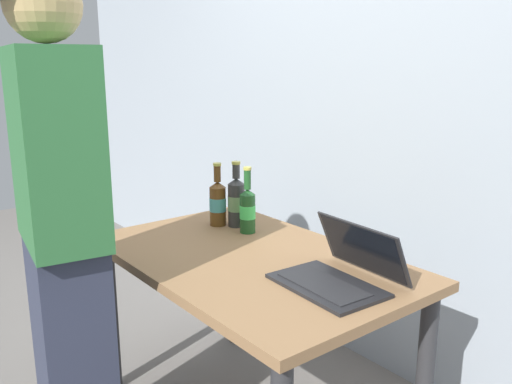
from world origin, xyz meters
TOP-DOWN VIEW (x-y plane):
  - desk at (0.00, 0.00)m, footprint 1.23×0.78m
  - laptop at (0.38, 0.07)m, footprint 0.38×0.33m
  - beer_bottle_amber at (-0.23, 0.16)m, footprint 0.07×0.07m
  - beer_bottle_green at (-0.33, 0.18)m, footprint 0.07×0.07m
  - beer_bottle_brown at (-0.40, 0.13)m, footprint 0.07×0.07m
  - person_figure at (-0.14, -0.63)m, footprint 0.43×0.34m
  - back_wall at (0.00, 0.78)m, footprint 6.00×0.10m

SIDE VIEW (x-z plane):
  - desk at x=0.00m, z-range 0.25..0.95m
  - laptop at x=0.38m, z-range 0.65..0.84m
  - beer_bottle_amber at x=-0.23m, z-range 0.66..0.94m
  - beer_bottle_brown at x=-0.40m, z-range 0.67..0.94m
  - beer_bottle_green at x=-0.33m, z-range 0.67..0.96m
  - person_figure at x=-0.14m, z-range 0.03..1.74m
  - back_wall at x=0.00m, z-range 0.00..2.60m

